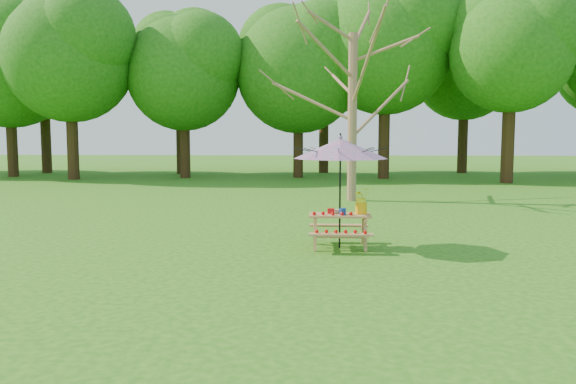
{
  "coord_description": "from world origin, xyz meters",
  "views": [
    {
      "loc": [
        3.8,
        -6.73,
        2.18
      ],
      "look_at": [
        3.23,
        4.2,
        1.1
      ],
      "focal_mm": 35.0,
      "sensor_mm": 36.0,
      "label": 1
    }
  ],
  "objects": [
    {
      "name": "ground",
      "position": [
        0.0,
        0.0,
        0.0
      ],
      "size": [
        120.0,
        120.0,
        0.0
      ],
      "primitive_type": "plane",
      "color": "#226112",
      "rests_on": "ground"
    },
    {
      "name": "produce_bins",
      "position": [
        4.21,
        4.21,
        0.72
      ],
      "size": [
        0.36,
        0.4,
        0.13
      ],
      "color": "red",
      "rests_on": "picnic_table"
    },
    {
      "name": "picnic_table",
      "position": [
        4.25,
        4.19,
        0.33
      ],
      "size": [
        1.2,
        1.32,
        0.67
      ],
      "color": "#AC834D",
      "rests_on": "ground"
    },
    {
      "name": "tomatoes_row",
      "position": [
        4.1,
        4.02,
        0.71
      ],
      "size": [
        0.77,
        0.13,
        0.07
      ],
      "primitive_type": null,
      "color": "#C20906",
      "rests_on": "picnic_table"
    },
    {
      "name": "flower_bucket",
      "position": [
        4.67,
        4.25,
        0.95
      ],
      "size": [
        0.38,
        0.36,
        0.52
      ],
      "color": "yellow",
      "rests_on": "picnic_table"
    },
    {
      "name": "treeline",
      "position": [
        0.0,
        22.0,
        8.0
      ],
      "size": [
        60.0,
        12.0,
        16.0
      ],
      "primitive_type": null,
      "color": "#195D10",
      "rests_on": "ground"
    },
    {
      "name": "patio_umbrella",
      "position": [
        4.25,
        4.2,
        1.95
      ],
      "size": [
        1.98,
        1.98,
        2.25
      ],
      "color": "black",
      "rests_on": "ground"
    }
  ]
}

